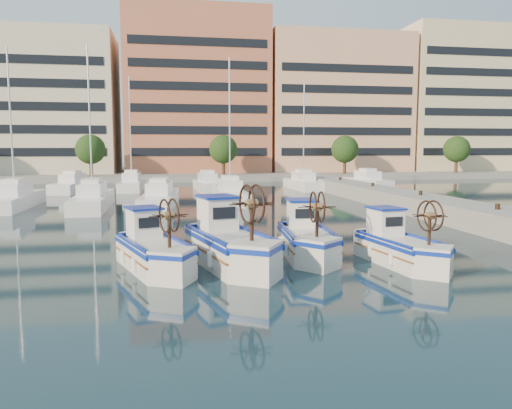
# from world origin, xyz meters

# --- Properties ---
(ground) EXTENTS (300.00, 300.00, 0.00)m
(ground) POSITION_xyz_m (0.00, 0.00, 0.00)
(ground) COLOR #183340
(ground) RESTS_ON ground
(quay) EXTENTS (3.00, 60.00, 1.20)m
(quay) POSITION_xyz_m (13.00, 8.00, 0.60)
(quay) COLOR gray
(quay) RESTS_ON ground
(waterfront) EXTENTS (180.00, 40.00, 25.60)m
(waterfront) POSITION_xyz_m (9.23, 65.04, 11.10)
(waterfront) COLOR gray
(waterfront) RESTS_ON ground
(yacht_marina) EXTENTS (39.63, 24.13, 11.50)m
(yacht_marina) POSITION_xyz_m (-4.26, 27.38, 0.53)
(yacht_marina) COLOR white
(yacht_marina) RESTS_ON ground
(fishing_boat_a) EXTENTS (3.02, 4.50, 2.72)m
(fishing_boat_a) POSITION_xyz_m (-4.29, 1.09, 0.75)
(fishing_boat_a) COLOR silver
(fishing_boat_a) RESTS_ON ground
(fishing_boat_b) EXTENTS (3.18, 5.23, 3.17)m
(fishing_boat_b) POSITION_xyz_m (-1.52, 1.21, 0.87)
(fishing_boat_b) COLOR silver
(fishing_boat_b) RESTS_ON ground
(fishing_boat_c) EXTENTS (2.15, 4.56, 2.79)m
(fishing_boat_c) POSITION_xyz_m (1.76, 2.21, 0.77)
(fishing_boat_c) COLOR silver
(fishing_boat_c) RESTS_ON ground
(fishing_boat_d) EXTENTS (2.20, 4.25, 2.59)m
(fishing_boat_d) POSITION_xyz_m (4.81, 0.29, 0.71)
(fishing_boat_d) COLOR silver
(fishing_boat_d) RESTS_ON ground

